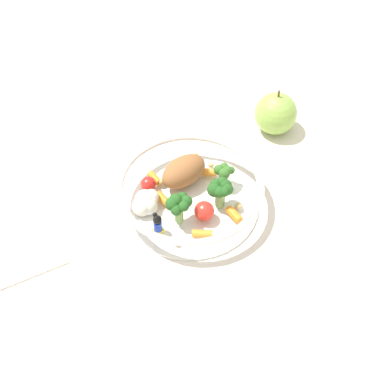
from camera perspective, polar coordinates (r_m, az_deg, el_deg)
ground_plane at (r=0.81m, az=0.38°, el=-1.87°), size 2.40×2.40×0.00m
food_container at (r=0.80m, az=-0.47°, el=0.15°), size 0.22×0.22×0.06m
loose_apple at (r=0.93m, az=9.06°, el=8.40°), size 0.07×0.07×0.09m
folded_napkin at (r=0.81m, az=-18.27°, el=-5.43°), size 0.15×0.14×0.01m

